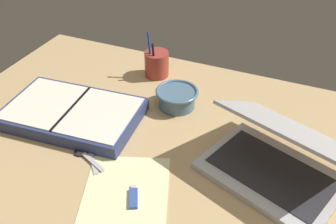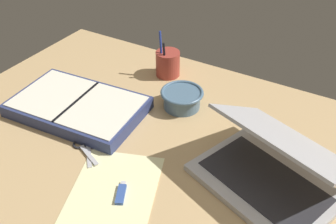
# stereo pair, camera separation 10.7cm
# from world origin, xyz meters

# --- Properties ---
(desk_top) EXTENTS (1.40, 1.00, 0.02)m
(desk_top) POSITION_xyz_m (0.00, 0.00, 0.01)
(desk_top) COLOR tan
(desk_top) RESTS_ON ground
(laptop) EXTENTS (0.42, 0.38, 0.18)m
(laptop) POSITION_xyz_m (0.32, 0.04, 0.07)
(laptop) COLOR #B7B7BC
(laptop) RESTS_ON desk_top
(bowl) EXTENTS (0.14, 0.14, 0.06)m
(bowl) POSITION_xyz_m (-0.03, 0.21, 0.05)
(bowl) COLOR slate
(bowl) RESTS_ON desk_top
(pen_cup) EXTENTS (0.09, 0.09, 0.17)m
(pen_cup) POSITION_xyz_m (-0.17, 0.36, 0.07)
(pen_cup) COLOR #9E382D
(pen_cup) RESTS_ON desk_top
(planner) EXTENTS (0.42, 0.28, 0.04)m
(planner) POSITION_xyz_m (-0.29, 0.02, 0.04)
(planner) COLOR navy
(planner) RESTS_ON desk_top
(scissors) EXTENTS (0.12, 0.10, 0.01)m
(scissors) POSITION_xyz_m (-0.17, -0.10, 0.02)
(scissors) COLOR #B7B7BC
(scissors) RESTS_ON desk_top
(paper_sheet_front) EXTENTS (0.29, 0.33, 0.00)m
(paper_sheet_front) POSITION_xyz_m (-0.00, -0.19, 0.02)
(paper_sheet_front) COLOR #F4EFB2
(paper_sheet_front) RESTS_ON desk_top
(usb_drive) EXTENTS (0.05, 0.07, 0.01)m
(usb_drive) POSITION_xyz_m (0.02, -0.19, 0.02)
(usb_drive) COLOR #33519E
(usb_drive) RESTS_ON desk_top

